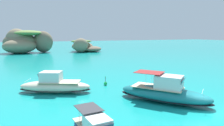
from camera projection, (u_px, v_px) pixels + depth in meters
ground_plane at (206, 111)px, 21.53m from camera, size 400.00×400.00×0.00m
islet_large at (23, 43)px, 85.88m from camera, size 23.08×18.57×10.21m
islet_small at (84, 46)px, 92.51m from camera, size 15.40×17.69×6.11m
motorboat_teal at (164, 93)px, 24.41m from camera, size 9.57×10.82×3.49m
motorboat_cream at (55, 85)px, 28.33m from camera, size 10.41×6.93×2.96m
channel_buoy at (105, 83)px, 32.38m from camera, size 0.56×0.56×1.48m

